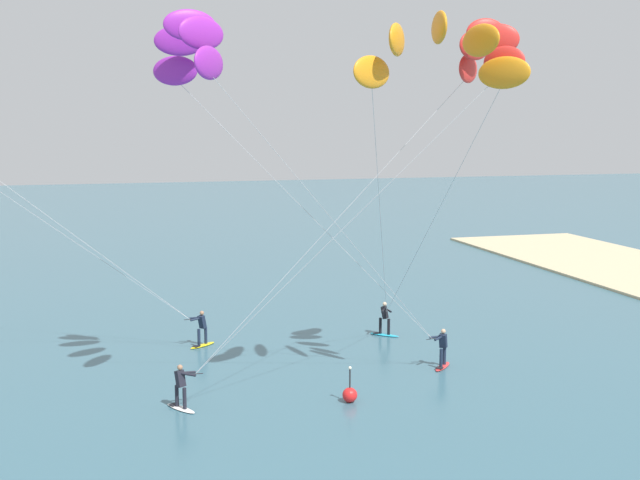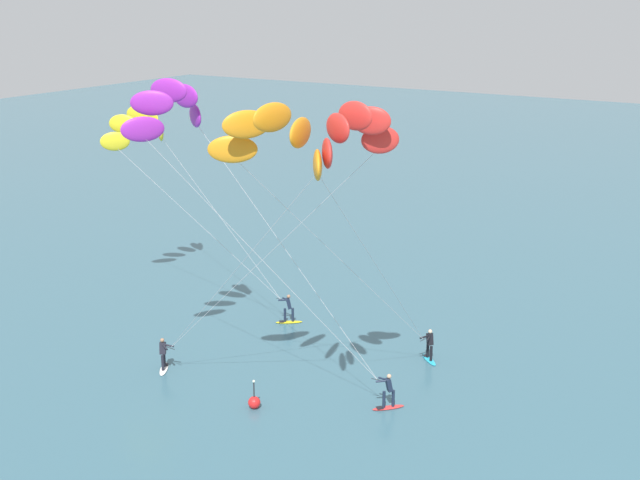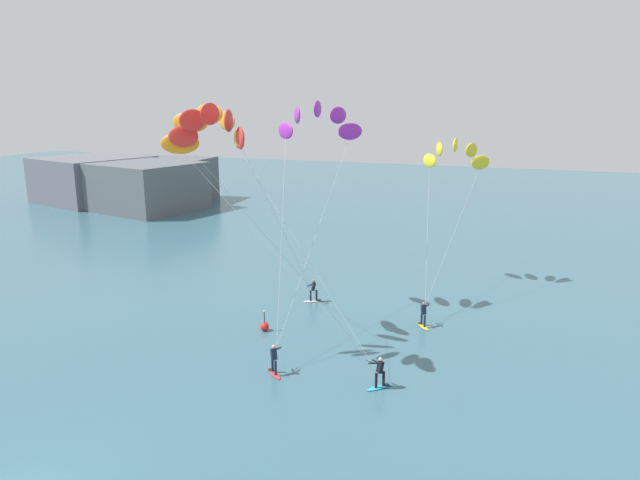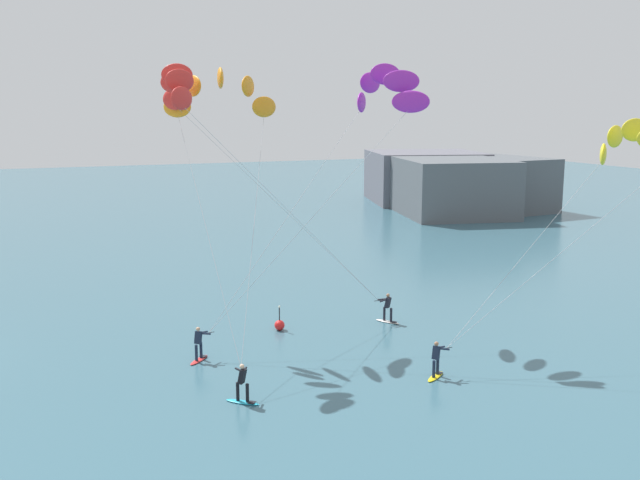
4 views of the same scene
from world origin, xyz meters
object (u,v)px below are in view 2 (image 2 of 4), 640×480
kitesurfer_nearshore (280,148)px  kitesurfer_downwind (144,134)px  marker_buoy (254,402)px  kitesurfer_far_out (343,145)px  kitesurfer_mid_water (178,118)px

kitesurfer_nearshore → kitesurfer_downwind: bearing=57.7°
kitesurfer_downwind → marker_buoy: 19.60m
kitesurfer_nearshore → kitesurfer_downwind: 20.21m
kitesurfer_downwind → kitesurfer_far_out: bearing=-116.4°
kitesurfer_far_out → kitesurfer_downwind: (9.40, 18.93, -2.51)m
kitesurfer_mid_water → kitesurfer_nearshore: bearing=-111.5°
kitesurfer_mid_water → kitesurfer_downwind: 12.40m
kitesurfer_mid_water → kitesurfer_far_out: 9.73m
kitesurfer_mid_water → kitesurfer_far_out: size_ratio=1.01×
kitesurfer_mid_water → kitesurfer_downwind: (7.72, 9.34, -2.62)m
kitesurfer_nearshore → kitesurfer_mid_water: size_ratio=0.99×
kitesurfer_nearshore → kitesurfer_far_out: bearing=-56.2°
marker_buoy → kitesurfer_nearshore: bearing=-119.1°
kitesurfer_downwind → marker_buoy: kitesurfer_downwind is taller
kitesurfer_nearshore → marker_buoy: (1.43, 2.57, -11.97)m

